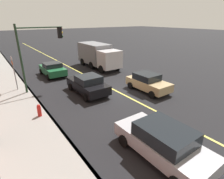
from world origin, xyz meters
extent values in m
plane|color=black|center=(0.00, 0.00, 0.00)|extent=(200.00, 200.00, 0.00)
cube|color=gray|center=(0.00, 7.59, 0.07)|extent=(80.00, 3.16, 0.15)
cube|color=slate|center=(0.00, 6.09, 0.07)|extent=(80.00, 0.16, 0.15)
cube|color=#D8CC4C|center=(0.00, 0.00, 0.01)|extent=(80.00, 0.16, 0.01)
cube|color=tan|center=(-1.46, -2.24, 0.64)|extent=(3.86, 1.79, 0.68)
cube|color=black|center=(-1.23, -2.24, 1.25)|extent=(1.92, 1.65, 0.53)
cylinder|color=black|center=(-2.74, -3.11, 0.30)|extent=(0.60, 0.22, 0.60)
cylinder|color=black|center=(-2.74, -1.36, 0.30)|extent=(0.60, 0.22, 0.60)
cylinder|color=black|center=(-0.19, -3.11, 0.30)|extent=(0.60, 0.22, 0.60)
cylinder|color=black|center=(-0.19, -1.36, 0.30)|extent=(0.60, 0.22, 0.60)
cube|color=black|center=(1.19, 2.18, 0.65)|extent=(4.26, 1.93, 0.71)
cube|color=black|center=(0.96, 2.18, 1.28)|extent=(1.76, 1.78, 0.53)
cylinder|color=black|center=(2.60, 3.12, 0.30)|extent=(0.60, 0.22, 0.60)
cylinder|color=black|center=(2.60, 1.23, 0.30)|extent=(0.60, 0.22, 0.60)
cylinder|color=black|center=(-0.21, 3.12, 0.30)|extent=(0.60, 0.22, 0.60)
cylinder|color=black|center=(-0.21, 1.23, 0.30)|extent=(0.60, 0.22, 0.60)
cube|color=#1E6038|center=(7.75, 2.93, 0.63)|extent=(3.85, 1.87, 0.67)
cube|color=black|center=(7.69, 2.93, 1.20)|extent=(1.61, 1.72, 0.46)
cylinder|color=black|center=(9.03, 3.84, 0.30)|extent=(0.60, 0.22, 0.60)
cylinder|color=black|center=(9.03, 2.01, 0.30)|extent=(0.60, 0.22, 0.60)
cylinder|color=black|center=(6.48, 3.84, 0.30)|extent=(0.60, 0.22, 0.60)
cylinder|color=black|center=(6.48, 2.01, 0.30)|extent=(0.60, 0.22, 0.60)
cube|color=#A8AAB2|center=(-7.37, 3.06, 0.62)|extent=(4.55, 1.93, 0.65)
cube|color=black|center=(-7.47, 3.06, 1.25)|extent=(2.39, 1.78, 0.61)
cylinder|color=black|center=(-5.87, 4.00, 0.30)|extent=(0.60, 0.22, 0.60)
cylinder|color=black|center=(-5.87, 2.11, 0.30)|extent=(0.60, 0.22, 0.60)
cylinder|color=black|center=(-8.87, 2.11, 0.30)|extent=(0.60, 0.22, 0.60)
cube|color=silver|center=(5.45, -3.03, 1.45)|extent=(1.91, 2.39, 2.00)
cube|color=slate|center=(8.94, -3.03, 1.67)|extent=(4.76, 2.39, 2.44)
cylinder|color=black|center=(5.45, -4.18, 0.45)|extent=(0.90, 0.28, 0.90)
cylinder|color=black|center=(5.45, -1.88, 0.45)|extent=(0.90, 0.28, 0.90)
cylinder|color=black|center=(10.13, -4.18, 0.45)|extent=(0.90, 0.28, 0.90)
cylinder|color=black|center=(10.13, -1.88, 0.45)|extent=(0.90, 0.28, 0.90)
cylinder|color=black|center=(7.75, -4.18, 0.45)|extent=(0.90, 0.28, 0.90)
cylinder|color=black|center=(7.75, -1.88, 0.45)|extent=(0.90, 0.28, 0.90)
cylinder|color=#1E3823|center=(3.89, 6.41, 2.75)|extent=(0.16, 0.16, 5.49)
cylinder|color=#1E3823|center=(3.89, 4.64, 5.19)|extent=(0.10, 3.54, 0.10)
cube|color=black|center=(3.89, 3.12, 4.74)|extent=(0.28, 0.30, 0.90)
sphere|color=#360605|center=(3.89, 2.94, 5.04)|extent=(0.18, 0.18, 0.18)
sphere|color=gold|center=(3.89, 2.94, 4.74)|extent=(0.18, 0.18, 0.18)
sphere|color=black|center=(3.89, 2.94, 4.44)|extent=(0.18, 0.18, 0.18)
cylinder|color=slate|center=(5.08, 6.91, 1.51)|extent=(0.08, 0.08, 3.01)
cube|color=white|center=(5.08, 6.93, 2.81)|extent=(0.60, 0.02, 0.20)
cube|color=#DB5919|center=(5.08, 6.93, 2.46)|extent=(0.44, 0.02, 0.28)
cylinder|color=red|center=(-0.74, 6.61, 0.40)|extent=(0.24, 0.24, 0.80)
sphere|color=red|center=(-0.74, 6.61, 0.84)|extent=(0.20, 0.20, 0.20)
camera|label=1|loc=(-11.42, 8.67, 5.85)|focal=28.87mm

